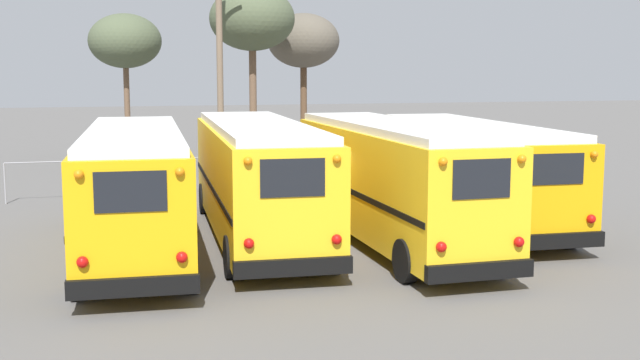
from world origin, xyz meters
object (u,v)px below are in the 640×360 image
school_bus_3 (471,169)px  bare_tree_0 (125,42)px  school_bus_0 (135,185)px  school_bus_1 (257,176)px  school_bus_2 (391,179)px  utility_pole (220,66)px  bare_tree_2 (303,42)px  bare_tree_1 (252,20)px

school_bus_3 → bare_tree_0: (-9.26, 19.32, 4.24)m
school_bus_0 → school_bus_1: bearing=14.8°
school_bus_1 → school_bus_0: bearing=-165.2°
school_bus_3 → bare_tree_0: size_ratio=1.42×
school_bus_1 → school_bus_2: (3.26, -1.60, 0.01)m
school_bus_1 → school_bus_3: size_ratio=1.07×
utility_pole → bare_tree_2: 7.45m
bare_tree_2 → bare_tree_0: bearing=170.4°
utility_pole → bare_tree_0: 7.85m
bare_tree_0 → bare_tree_1: size_ratio=0.88×
utility_pole → bare_tree_1: utility_pole is taller
school_bus_1 → bare_tree_1: bare_tree_1 is taller
school_bus_0 → utility_pole: utility_pole is taller
school_bus_3 → bare_tree_2: 18.38m
school_bus_3 → bare_tree_1: 16.10m
school_bus_0 → bare_tree_1: 17.89m
school_bus_0 → bare_tree_0: size_ratio=1.50×
school_bus_2 → school_bus_3: size_ratio=1.00×
utility_pole → school_bus_0: bearing=-106.8°
bare_tree_1 → bare_tree_2: 4.49m
bare_tree_2 → school_bus_1: bearing=-107.9°
utility_pole → bare_tree_2: size_ratio=1.23×
school_bus_2 → utility_pole: utility_pole is taller
school_bus_2 → bare_tree_0: bearing=105.7°
school_bus_1 → school_bus_2: size_ratio=1.07×
school_bus_1 → bare_tree_0: bare_tree_0 is taller
school_bus_2 → school_bus_3: 3.84m
school_bus_1 → school_bus_3: (6.51, 0.43, -0.08)m
school_bus_3 → utility_pole: 14.01m
school_bus_1 → bare_tree_0: bearing=97.9°
school_bus_3 → school_bus_2: bearing=-148.1°
bare_tree_0 → bare_tree_2: size_ratio=0.99×
bare_tree_0 → bare_tree_1: 7.17m
school_bus_3 → bare_tree_2: size_ratio=1.41×
school_bus_2 → bare_tree_1: bare_tree_1 is taller
utility_pole → school_bus_1: bearing=-94.0°
bare_tree_1 → bare_tree_0: bearing=140.4°
school_bus_1 → utility_pole: size_ratio=1.22×
school_bus_3 → utility_pole: bearing=114.2°
school_bus_1 → bare_tree_2: bearing=72.1°
school_bus_2 → bare_tree_0: 22.56m
school_bus_0 → school_bus_1: (3.26, 0.86, 0.02)m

